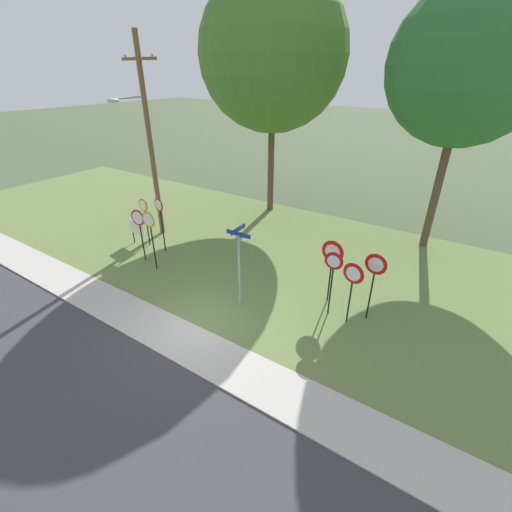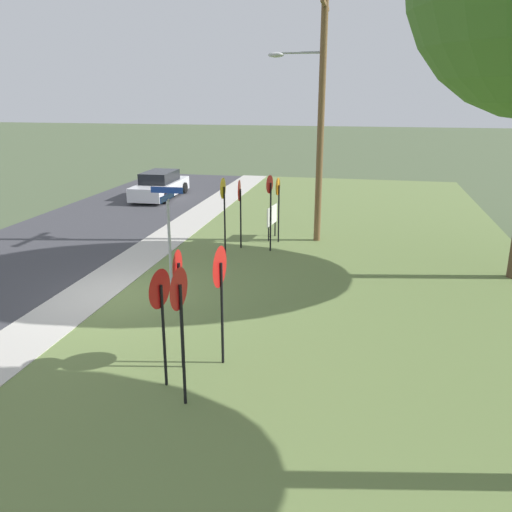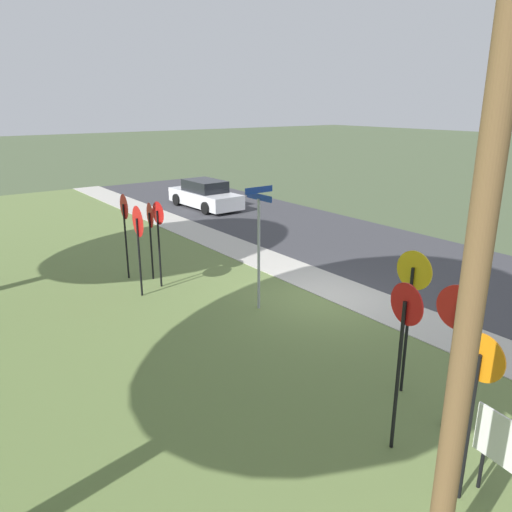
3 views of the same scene
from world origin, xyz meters
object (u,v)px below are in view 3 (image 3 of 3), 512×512
(stop_sign_near_right, at_px, (457,326))
(yield_sign_far_left, at_px, (125,216))
(stop_sign_near_left, at_px, (403,335))
(yield_sign_far_right, at_px, (151,223))
(yield_sign_near_left, at_px, (139,229))
(utility_pole, at_px, (506,114))
(stop_sign_far_left, at_px, (476,384))
(yield_sign_near_right, at_px, (159,225))
(street_name_post, at_px, (259,238))
(stop_sign_far_center, at_px, (412,292))
(parked_sedan_distant, at_px, (205,195))

(stop_sign_near_right, relative_size, yield_sign_far_left, 0.96)
(stop_sign_near_left, bearing_deg, yield_sign_far_right, 6.99)
(yield_sign_near_left, bearing_deg, utility_pole, 178.28)
(stop_sign_far_left, distance_m, yield_sign_far_right, 10.32)
(yield_sign_near_right, bearing_deg, stop_sign_far_left, 174.83)
(yield_sign_near_left, bearing_deg, street_name_post, -138.54)
(stop_sign_far_center, relative_size, street_name_post, 0.85)
(stop_sign_far_center, bearing_deg, yield_sign_far_right, 5.43)
(stop_sign_near_right, xyz_separation_m, street_name_post, (5.65, -0.43, 0.09))
(yield_sign_near_right, distance_m, street_name_post, 3.18)
(stop_sign_far_left, height_order, yield_sign_far_right, stop_sign_far_left)
(yield_sign_far_left, height_order, utility_pole, utility_pole)
(yield_sign_near_left, distance_m, yield_sign_far_left, 1.59)
(utility_pole, bearing_deg, stop_sign_far_center, -46.13)
(yield_sign_far_left, xyz_separation_m, parked_sedan_distant, (7.79, -7.25, -1.29))
(stop_sign_near_left, relative_size, yield_sign_near_right, 1.08)
(stop_sign_near_left, relative_size, stop_sign_far_left, 1.11)
(yield_sign_far_left, bearing_deg, yield_sign_far_right, -129.00)
(yield_sign_far_right, distance_m, parked_sedan_distant, 10.72)
(stop_sign_far_left, bearing_deg, stop_sign_far_center, -32.03)
(street_name_post, xyz_separation_m, parked_sedan_distant, (11.93, -5.50, -1.24))
(yield_sign_far_right, height_order, street_name_post, street_name_post)
(stop_sign_near_right, distance_m, street_name_post, 5.67)
(stop_sign_far_center, xyz_separation_m, yield_sign_near_right, (7.50, 1.14, -0.11))
(yield_sign_near_left, height_order, yield_sign_near_right, yield_sign_near_left)
(stop_sign_near_right, relative_size, street_name_post, 0.78)
(stop_sign_near_left, bearing_deg, stop_sign_far_left, -174.94)
(stop_sign_near_right, distance_m, parked_sedan_distant, 18.59)
(stop_sign_far_center, height_order, yield_sign_far_right, stop_sign_far_center)
(street_name_post, bearing_deg, yield_sign_far_left, 21.64)
(stop_sign_far_left, xyz_separation_m, yield_sign_far_right, (10.31, -0.42, 0.01))
(yield_sign_near_left, height_order, yield_sign_far_right, yield_sign_near_left)
(parked_sedan_distant, bearing_deg, yield_sign_far_right, 139.23)
(yield_sign_near_left, bearing_deg, yield_sign_far_left, -6.14)
(utility_pole, xyz_separation_m, parked_sedan_distant, (19.17, -8.39, -4.33))
(stop_sign_near_left, relative_size, utility_pole, 0.29)
(yield_sign_far_right, relative_size, utility_pole, 0.25)
(stop_sign_near_right, xyz_separation_m, parked_sedan_distant, (17.58, -5.93, -1.16))
(stop_sign_near_right, height_order, yield_sign_far_right, stop_sign_near_right)
(yield_sign_near_right, xyz_separation_m, parked_sedan_distant, (9.02, -6.78, -1.21))
(stop_sign_far_left, relative_size, yield_sign_far_left, 0.94)
(yield_sign_near_right, relative_size, utility_pole, 0.27)
(stop_sign_far_left, height_order, yield_sign_near_left, yield_sign_near_left)
(utility_pole, height_order, parked_sedan_distant, utility_pole)
(stop_sign_near_left, xyz_separation_m, stop_sign_far_left, (-1.19, 0.08, -0.18))
(yield_sign_far_left, relative_size, street_name_post, 0.81)
(stop_sign_far_left, xyz_separation_m, utility_pole, (-0.55, 1.28, 3.23))
(stop_sign_near_right, xyz_separation_m, stop_sign_far_center, (1.06, -0.29, 0.16))
(yield_sign_near_right, relative_size, yield_sign_far_left, 0.97)
(yield_sign_near_left, height_order, street_name_post, street_name_post)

